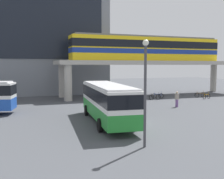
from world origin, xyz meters
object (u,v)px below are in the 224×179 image
(bicycle_blue, at_px, (158,96))
(pedestrian_by_bike_rack, at_px, (177,100))
(bicycle_brown, at_px, (200,95))
(train, at_px, (148,48))
(bus_main, at_px, (107,99))
(station_building, at_px, (14,30))
(bicycle_black, at_px, (155,97))
(bicycle_orange, at_px, (207,96))

(bicycle_blue, xyz_separation_m, pedestrian_by_bike_rack, (-2.05, -8.05, 0.49))
(bicycle_brown, relative_size, pedestrian_by_bike_rack, 0.99)
(train, height_order, bus_main, train)
(train, distance_m, bicycle_blue, 7.98)
(station_building, bearing_deg, bicycle_black, -41.93)
(station_building, bearing_deg, bicycle_blue, -37.94)
(bus_main, bearing_deg, station_building, 103.98)
(station_building, bearing_deg, bicycle_brown, -32.25)
(bicycle_blue, relative_size, bicycle_orange, 1.02)
(bicycle_black, xyz_separation_m, bicycle_orange, (7.41, -1.72, 0.00))
(bus_main, height_order, bicycle_orange, bus_main)
(station_building, height_order, bus_main, station_building)
(station_building, xyz_separation_m, bicycle_orange, (25.68, -18.14, -10.34))
(pedestrian_by_bike_rack, bearing_deg, bicycle_blue, 75.73)
(bus_main, relative_size, bicycle_brown, 6.30)
(bus_main, bearing_deg, bicycle_black, 47.18)
(bus_main, height_order, bicycle_blue, bus_main)
(bus_main, relative_size, bicycle_orange, 6.51)
(bicycle_black, height_order, pedestrian_by_bike_rack, pedestrian_by_bike_rack)
(station_building, height_order, train, station_building)
(bicycle_brown, height_order, bicycle_orange, same)
(bus_main, height_order, bicycle_black, bus_main)
(bus_main, xyz_separation_m, bicycle_orange, (18.59, 10.35, -1.63))
(bicycle_brown, distance_m, pedestrian_by_bike_rack, 10.96)
(bicycle_orange, xyz_separation_m, pedestrian_by_bike_rack, (-8.30, -5.06, 0.49))
(train, relative_size, bicycle_black, 13.66)
(bicycle_black, relative_size, bicycle_blue, 1.01)
(bicycle_blue, height_order, bicycle_orange, same)
(bicycle_brown, bearing_deg, bus_main, -147.27)
(bus_main, distance_m, pedestrian_by_bike_rack, 11.63)
(train, height_order, bicycle_brown, train)
(bicycle_black, xyz_separation_m, pedestrian_by_bike_rack, (-0.89, -6.78, 0.49))
(bicycle_blue, distance_m, bicycle_orange, 6.93)
(station_building, height_order, bicycle_orange, station_building)
(bicycle_blue, bearing_deg, bicycle_orange, -25.57)
(pedestrian_by_bike_rack, bearing_deg, station_building, 126.85)
(station_building, xyz_separation_m, bus_main, (7.09, -28.49, -8.71))
(bicycle_blue, bearing_deg, bicycle_brown, -10.59)
(station_building, distance_m, bicycle_brown, 32.37)
(bicycle_blue, xyz_separation_m, bicycle_orange, (6.25, -2.99, 0.00))
(bicycle_black, distance_m, bicycle_orange, 7.60)
(bicycle_orange, bearing_deg, bicycle_brown, 81.58)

